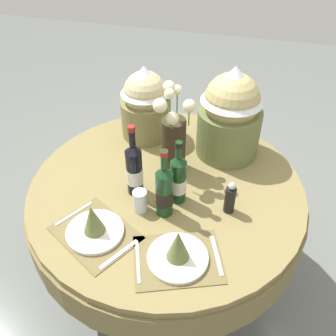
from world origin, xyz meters
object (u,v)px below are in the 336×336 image
Objects in this scene: place_setting_left at (94,226)px; flower_vase at (173,137)px; wine_bottle_right at (134,169)px; place_setting_right at (178,252)px; wine_bottle_centre at (164,191)px; gift_tub_back_left at (145,100)px; pepper_mill at (230,198)px; gift_tub_back_right at (231,110)px; tumbler_mid at (140,201)px; wine_bottle_left at (178,179)px; dining_table at (166,204)px.

place_setting_left is 0.92× the size of flower_vase.
place_setting_right is at bearing -49.37° from wine_bottle_right.
wine_bottle_centre is 0.63m from gift_tub_back_left.
pepper_mill is at bearing 63.33° from place_setting_right.
flower_vase is 1.14× the size of gift_tub_back_left.
gift_tub_back_right is (0.20, 0.51, 0.13)m from wine_bottle_centre.
gift_tub_back_left is at bearing 90.61° from place_setting_left.
wine_bottle_right is at bearing -131.27° from gift_tub_back_right.
wine_bottle_centre is 3.20× the size of tumbler_mid.
wine_bottle_centre reaches higher than tumbler_mid.
wine_bottle_left is 1.97× the size of pepper_mill.
gift_tub_back_right is (-0.07, 0.43, 0.18)m from pepper_mill.
gift_tub_back_right reaches higher than place_setting_right.
gift_tub_back_right is at bearing 57.46° from place_setting_left.
place_setting_right is 0.35m from pepper_mill.
flower_vase reaches higher than tumbler_mid.
wine_bottle_left is at bearing 45.05° from place_setting_left.
place_setting_left is 0.37m from place_setting_right.
gift_tub_back_left is (-0.15, 0.58, 0.16)m from tumbler_mid.
place_setting_right is (0.15, -0.40, 0.18)m from dining_table.
tumbler_mid is at bearing -120.47° from gift_tub_back_right.
tumbler_mid is at bearing -102.74° from flower_vase.
wine_bottle_right reaches higher than place_setting_right.
flower_vase is 1.44× the size of wine_bottle_left.
place_setting_right is 0.85× the size of gift_tub_back_right.
wine_bottle_right is at bearing 178.24° from pepper_mill.
wine_bottle_centre is at bearing 116.46° from place_setting_right.
tumbler_mid is at bearing -61.80° from wine_bottle_right.
flower_vase reaches higher than pepper_mill.
dining_table is 0.35m from flower_vase.
wine_bottle_right is at bearing 179.77° from wine_bottle_left.
flower_vase is 0.96× the size of gift_tub_back_right.
gift_tub_back_right is (0.46, -0.05, 0.04)m from gift_tub_back_left.
tumbler_mid is (-0.11, -0.01, -0.08)m from wine_bottle_centre.
place_setting_right is 0.57m from flower_vase.
wine_bottle_right is at bearing 118.20° from tumbler_mid.
gift_tub_back_left reaches higher than wine_bottle_left.
place_setting_right is at bearing -63.54° from wine_bottle_centre.
pepper_mill is 0.47m from gift_tub_back_right.
gift_tub_back_right is at bearing 68.56° from wine_bottle_centre.
place_setting_right is 1.21× the size of wine_bottle_centre.
place_setting_left is at bearing -89.39° from gift_tub_back_left.
wine_bottle_left is at bearing 36.30° from tumbler_mid.
flower_vase reaches higher than dining_table.
pepper_mill is at bearing 16.72° from wine_bottle_centre.
dining_table is 0.57m from gift_tub_back_left.
pepper_mill reaches higher than place_setting_right.
dining_table is 0.47m from place_setting_right.
flower_vase is at bearing 89.41° from dining_table.
wine_bottle_centre is 0.70× the size of gift_tub_back_right.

